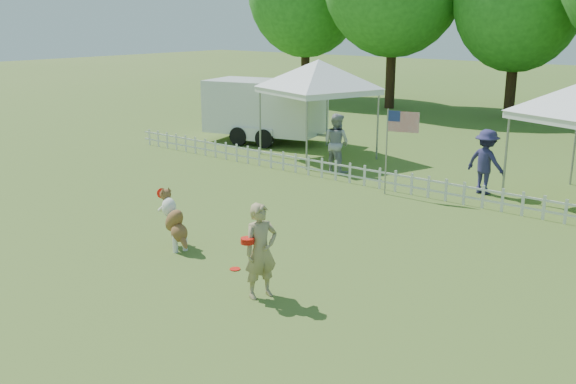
% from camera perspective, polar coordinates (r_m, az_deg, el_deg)
% --- Properties ---
extents(ground, '(120.00, 120.00, 0.00)m').
position_cam_1_polar(ground, '(12.42, -6.00, -6.78)').
color(ground, '#3C5E1D').
rests_on(ground, ground).
extents(picket_fence, '(22.00, 0.08, 0.60)m').
position_cam_1_polar(picket_fence, '(17.69, 10.22, 0.83)').
color(picket_fence, silver).
rests_on(picket_fence, ground).
extents(handler, '(0.58, 0.71, 1.66)m').
position_cam_1_polar(handler, '(10.88, -2.43, -5.25)').
color(handler, '#9D8A5E').
rests_on(handler, ground).
extents(dog, '(1.21, 0.73, 1.18)m').
position_cam_1_polar(dog, '(13.42, -10.06, -2.54)').
color(dog, brown).
rests_on(dog, ground).
extents(frisbee_on_turf, '(0.22, 0.22, 0.02)m').
position_cam_1_polar(frisbee_on_turf, '(12.34, -4.74, -6.84)').
color(frisbee_on_turf, red).
rests_on(frisbee_on_turf, ground).
extents(canopy_tent_left, '(3.92, 3.92, 3.22)m').
position_cam_1_polar(canopy_tent_left, '(21.86, 2.68, 7.30)').
color(canopy_tent_left, white).
rests_on(canopy_tent_left, ground).
extents(cargo_trailer, '(5.84, 3.61, 2.39)m').
position_cam_1_polar(cargo_trailer, '(24.64, -2.05, 7.24)').
color(cargo_trailer, white).
rests_on(cargo_trailer, ground).
extents(flag_pole, '(0.88, 0.33, 2.32)m').
position_cam_1_polar(flag_pole, '(17.35, 8.73, 3.53)').
color(flag_pole, gray).
rests_on(flag_pole, ground).
extents(spectator_a, '(0.93, 0.75, 1.83)m').
position_cam_1_polar(spectator_a, '(19.75, 4.32, 4.36)').
color(spectator_a, '#999A9F').
rests_on(spectator_a, ground).
extents(spectator_b, '(1.25, 0.88, 1.76)m').
position_cam_1_polar(spectator_b, '(18.06, 17.18, 2.57)').
color(spectator_b, '#282550').
rests_on(spectator_b, ground).
extents(tree_far_left, '(6.60, 6.60, 11.00)m').
position_cam_1_polar(tree_far_left, '(37.99, 1.59, 16.59)').
color(tree_far_left, '#25661D').
rests_on(tree_far_left, ground).
extents(tree_center_left, '(6.00, 6.00, 9.80)m').
position_cam_1_polar(tree_center_left, '(32.55, 19.74, 14.89)').
color(tree_center_left, '#25661D').
rests_on(tree_center_left, ground).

